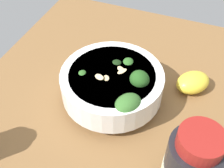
{
  "coord_description": "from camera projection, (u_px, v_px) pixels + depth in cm",
  "views": [
    {
      "loc": [
        -10.05,
        35.42,
        41.93
      ],
      "look_at": [
        3.15,
        1.59,
        4.0
      ],
      "focal_mm": 45.63,
      "sensor_mm": 36.0,
      "label": 1
    }
  ],
  "objects": [
    {
      "name": "lemon_wedge",
      "position": [
        193.0,
        82.0,
        0.56
      ],
      "size": [
        8.43,
        8.52,
        3.71
      ],
      "primitive_type": "ellipsoid",
      "rotation": [
        0.0,
        0.0,
        3.96
      ],
      "color": "yellow",
      "rests_on": "ground_plane"
    },
    {
      "name": "bowl_of_broccoli",
      "position": [
        112.0,
        84.0,
        0.52
      ],
      "size": [
        18.79,
        18.79,
        9.31
      ],
      "color": "white",
      "rests_on": "ground_plane"
    },
    {
      "name": "ground_plane",
      "position": [
        130.0,
        102.0,
        0.57
      ],
      "size": [
        61.3,
        61.3,
        3.04
      ],
      "primitive_type": "cube",
      "color": "brown"
    }
  ]
}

